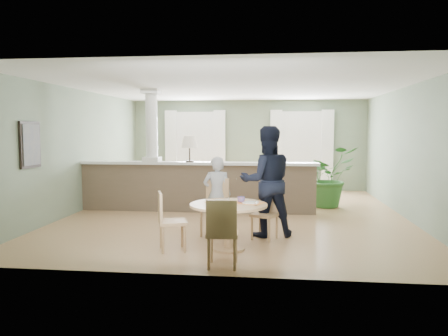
# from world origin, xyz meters

# --- Properties ---
(ground) EXTENTS (8.00, 8.00, 0.00)m
(ground) POSITION_xyz_m (0.00, 0.00, 0.00)
(ground) COLOR tan
(ground) RESTS_ON ground
(room_shell) EXTENTS (7.02, 8.02, 2.71)m
(room_shell) POSITION_xyz_m (-0.03, 0.63, 1.81)
(room_shell) COLOR gray
(room_shell) RESTS_ON ground
(pony_wall) EXTENTS (5.32, 0.38, 2.70)m
(pony_wall) POSITION_xyz_m (-0.99, 0.20, 0.71)
(pony_wall) COLOR brown
(pony_wall) RESTS_ON ground
(sofa) EXTENTS (2.94, 1.36, 0.83)m
(sofa) POSITION_xyz_m (0.20, 1.69, 0.42)
(sofa) COLOR #7D6144
(sofa) RESTS_ON ground
(houseplant) EXTENTS (1.67, 1.62, 1.42)m
(houseplant) POSITION_xyz_m (2.05, 1.20, 0.71)
(houseplant) COLOR #2C6428
(houseplant) RESTS_ON ground
(dining_table) EXTENTS (1.17, 1.17, 0.80)m
(dining_table) POSITION_xyz_m (0.14, -2.79, 0.56)
(dining_table) COLOR tan
(dining_table) RESTS_ON ground
(chair_far_boy) EXTENTS (0.50, 0.50, 0.97)m
(chair_far_boy) POSITION_xyz_m (-0.20, -1.83, 0.53)
(chair_far_boy) COLOR tan
(chair_far_boy) RESTS_ON ground
(chair_far_man) EXTENTS (0.50, 0.50, 0.85)m
(chair_far_man) POSITION_xyz_m (0.68, -2.02, 0.47)
(chair_far_man) COLOR tan
(chair_far_man) RESTS_ON ground
(chair_near) EXTENTS (0.43, 0.43, 0.92)m
(chair_near) POSITION_xyz_m (0.14, -3.68, 0.51)
(chair_near) COLOR tan
(chair_near) RESTS_ON ground
(chair_side) EXTENTS (0.51, 0.51, 0.89)m
(chair_side) POSITION_xyz_m (-0.77, -2.94, 0.49)
(chair_side) COLOR tan
(chair_side) RESTS_ON ground
(child_person) EXTENTS (0.51, 0.36, 1.35)m
(child_person) POSITION_xyz_m (-0.19, -1.72, 0.68)
(child_person) COLOR #A0A0A5
(child_person) RESTS_ON ground
(man_person) EXTENTS (1.05, 0.90, 1.88)m
(man_person) POSITION_xyz_m (0.68, -1.84, 0.94)
(man_person) COLOR black
(man_person) RESTS_ON ground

